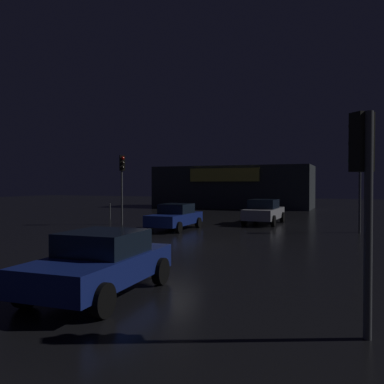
# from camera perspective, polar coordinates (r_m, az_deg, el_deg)

# --- Properties ---
(ground_plane) EXTENTS (120.00, 120.00, 0.00)m
(ground_plane) POSITION_cam_1_polar(r_m,az_deg,el_deg) (16.76, -3.54, -7.70)
(ground_plane) COLOR black
(store_building) EXTENTS (17.13, 6.48, 4.56)m
(store_building) POSITION_cam_1_polar(r_m,az_deg,el_deg) (44.32, 5.88, 0.73)
(store_building) COLOR #33383D
(store_building) RESTS_ON ground
(traffic_signal_main) EXTENTS (0.42, 0.42, 4.41)m
(traffic_signal_main) POSITION_cam_1_polar(r_m,az_deg,el_deg) (25.53, -10.03, 2.74)
(traffic_signal_main) COLOR #595B60
(traffic_signal_main) RESTS_ON ground
(traffic_signal_opposite) EXTENTS (0.42, 0.42, 4.17)m
(traffic_signal_opposite) POSITION_cam_1_polar(r_m,az_deg,el_deg) (22.68, 22.82, 2.33)
(traffic_signal_opposite) COLOR #595B60
(traffic_signal_opposite) RESTS_ON ground
(traffic_signal_cross_left) EXTENTS (0.42, 0.42, 3.76)m
(traffic_signal_cross_left) POSITION_cam_1_polar(r_m,az_deg,el_deg) (7.20, 23.43, 2.24)
(traffic_signal_cross_left) COLOR #595B60
(traffic_signal_cross_left) RESTS_ON ground
(car_near) EXTENTS (2.11, 4.59, 1.59)m
(car_near) POSITION_cam_1_polar(r_m,az_deg,el_deg) (26.15, 10.31, -2.75)
(car_near) COLOR #B7B7BF
(car_near) RESTS_ON ground
(car_far) EXTENTS (1.96, 4.35, 1.46)m
(car_far) POSITION_cam_1_polar(r_m,az_deg,el_deg) (22.55, -2.42, -3.56)
(car_far) COLOR navy
(car_far) RESTS_ON ground
(car_crossing) EXTENTS (2.22, 4.19, 1.46)m
(car_crossing) POSITION_cam_1_polar(r_m,az_deg,el_deg) (9.57, -12.98, -9.81)
(car_crossing) COLOR navy
(car_crossing) RESTS_ON ground
(bollard_kerb_a) EXTENTS (0.09, 0.09, 1.17)m
(bollard_kerb_a) POSITION_cam_1_polar(r_m,az_deg,el_deg) (29.83, -11.73, -2.73)
(bollard_kerb_a) COLOR #595B60
(bollard_kerb_a) RESTS_ON ground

